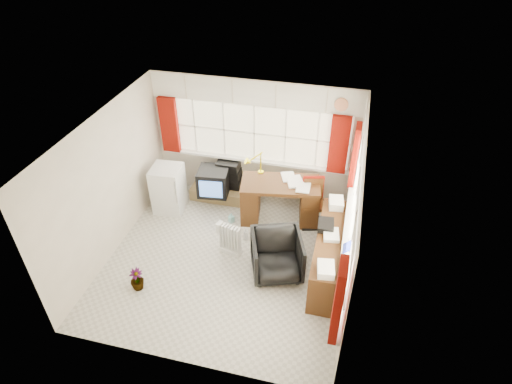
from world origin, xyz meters
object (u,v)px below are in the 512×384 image
at_px(radiator, 230,242).
at_px(crt_tv, 214,181).
at_px(desk_lamp, 261,158).
at_px(desk, 280,199).
at_px(office_chair, 277,256).
at_px(tv_bench, 226,193).
at_px(credenza, 331,253).
at_px(mini_fridge, 169,189).
at_px(task_chair, 313,199).

bearing_deg(radiator, crt_tv, 119.01).
bearing_deg(desk_lamp, radiator, -98.70).
xyz_separation_m(desk, desk_lamp, (-0.44, 0.25, 0.70)).
xyz_separation_m(desk_lamp, office_chair, (0.67, -1.66, -0.79)).
height_order(office_chair, tv_bench, office_chair).
bearing_deg(crt_tv, credenza, -28.52).
relative_size(tv_bench, mini_fridge, 1.47).
height_order(desk_lamp, task_chair, desk_lamp).
height_order(office_chair, radiator, office_chair).
bearing_deg(office_chair, tv_bench, 109.64).
bearing_deg(tv_bench, radiator, -69.71).
xyz_separation_m(office_chair, radiator, (-0.88, 0.28, -0.14)).
bearing_deg(crt_tv, radiator, -60.99).
distance_m(desk, desk_lamp, 0.86).
relative_size(office_chair, crt_tv, 1.28).
distance_m(desk_lamp, crt_tv, 1.14).
relative_size(task_chair, tv_bench, 0.69).
height_order(task_chair, mini_fridge, task_chair).
height_order(desk, crt_tv, desk).
height_order(task_chair, tv_bench, task_chair).
relative_size(tv_bench, crt_tv, 2.17).
bearing_deg(desk_lamp, office_chair, -68.12).
relative_size(desk_lamp, crt_tv, 0.73).
bearing_deg(task_chair, tv_bench, 170.61).
bearing_deg(credenza, radiator, 179.26).
bearing_deg(desk, task_chair, 6.36).
height_order(radiator, credenza, credenza).
height_order(office_chair, mini_fridge, mini_fridge).
bearing_deg(office_chair, crt_tv, 116.05).
xyz_separation_m(desk_lamp, credenza, (1.51, -1.41, -0.77)).
bearing_deg(office_chair, radiator, 143.13).
relative_size(desk_lamp, radiator, 0.80).
xyz_separation_m(desk_lamp, radiator, (-0.21, -1.38, -0.92)).
height_order(tv_bench, crt_tv, crt_tv).
xyz_separation_m(tv_bench, crt_tv, (-0.17, -0.19, 0.39)).
relative_size(desk_lamp, office_chair, 0.57).
bearing_deg(mini_fridge, radiator, -31.13).
xyz_separation_m(radiator, credenza, (1.73, -0.02, 0.15)).
xyz_separation_m(task_chair, crt_tv, (-1.99, 0.11, 0.00)).
distance_m(tv_bench, mini_fridge, 1.18).
distance_m(radiator, mini_fridge, 1.79).
relative_size(desk, office_chair, 1.87).
height_order(desk, mini_fridge, mini_fridge).
bearing_deg(mini_fridge, desk_lamp, 14.99).
distance_m(desk_lamp, credenza, 2.21).
bearing_deg(desk_lamp, tv_bench, 171.55).
distance_m(radiator, crt_tv, 1.52).
bearing_deg(desk_lamp, task_chair, -10.07).
relative_size(task_chair, office_chair, 1.17).
relative_size(task_chair, radiator, 1.64).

